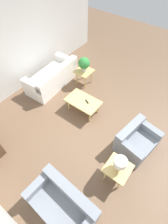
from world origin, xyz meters
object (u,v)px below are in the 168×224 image
at_px(table_lamp, 120,163).
at_px(coffee_table, 83,102).
at_px(side_table_plant, 84,73).
at_px(potted_plant, 84,64).
at_px(armchair, 136,141).
at_px(side_table_lamp, 118,169).
at_px(sofa, 53,78).
at_px(loveseat, 63,205).

bearing_deg(table_lamp, coffee_table, -32.66).
xyz_separation_m(side_table_plant, potted_plant, (0.00, -0.00, 0.36)).
distance_m(coffee_table, table_lamp, 2.21).
bearing_deg(coffee_table, table_lamp, 147.34).
bearing_deg(armchair, side_table_lamp, -169.91).
relative_size(side_table_plant, potted_plant, 1.10).
bearing_deg(sofa, armchair, 77.67).
height_order(side_table_plant, potted_plant, potted_plant).
distance_m(side_table_lamp, potted_plant, 3.44).
bearing_deg(loveseat, side_table_lamp, 70.09).
distance_m(armchair, loveseat, 2.27).
bearing_deg(sofa, side_table_plant, 127.67).
relative_size(armchair, side_table_plant, 2.04).
bearing_deg(coffee_table, sofa, -12.24).
relative_size(sofa, table_lamp, 5.19).
height_order(sofa, side_table_lamp, sofa).
relative_size(side_table_lamp, potted_plant, 1.10).
xyz_separation_m(armchair, coffee_table, (1.82, -0.18, 0.11)).
distance_m(sofa, potted_plant, 1.20).
bearing_deg(side_table_lamp, armchair, -89.31).
height_order(armchair, coffee_table, armchair).
relative_size(loveseat, coffee_table, 1.42).
bearing_deg(side_table_lamp, potted_plant, -40.66).
xyz_separation_m(coffee_table, table_lamp, (-1.83, 1.18, 0.38)).
relative_size(sofa, side_table_lamp, 3.58).
distance_m(loveseat, coffee_table, 2.73).
relative_size(sofa, side_table_plant, 3.58).
height_order(armchair, potted_plant, potted_plant).
bearing_deg(sofa, coffee_table, 74.20).
height_order(loveseat, table_lamp, table_lamp).
relative_size(side_table_plant, side_table_lamp, 1.00).
height_order(sofa, armchair, sofa).
bearing_deg(side_table_lamp, sofa, -24.01).
xyz_separation_m(sofa, armchair, (-3.39, 0.52, -0.02)).
bearing_deg(side_table_plant, sofa, 41.23).
bearing_deg(table_lamp, sofa, -24.01).
distance_m(armchair, side_table_lamp, 1.01).
bearing_deg(side_table_lamp, coffee_table, -32.66).
bearing_deg(sofa, side_table_lamp, 62.43).
bearing_deg(side_table_lamp, loveseat, 66.60).
bearing_deg(loveseat, table_lamp, 70.09).
xyz_separation_m(armchair, potted_plant, (2.58, -1.23, 0.53)).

